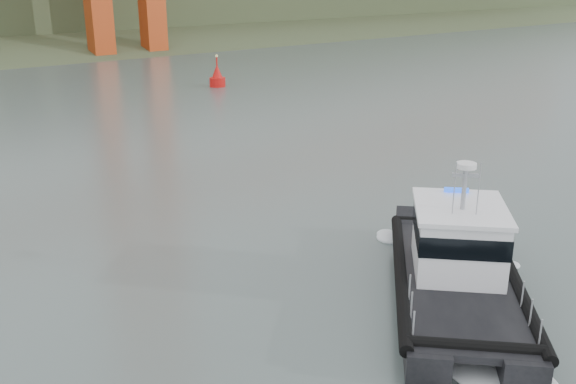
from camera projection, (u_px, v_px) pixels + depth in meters
name	position (u px, v px, depth m)	size (l,w,h in m)	color
ground	(402.00, 312.00, 23.15)	(400.00, 400.00, 0.00)	#4A5855
patrol_boat	(457.00, 265.00, 23.71)	(10.80, 10.97, 5.48)	black
nav_buoy	(217.00, 78.00, 67.55)	(1.69, 1.69, 3.53)	red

